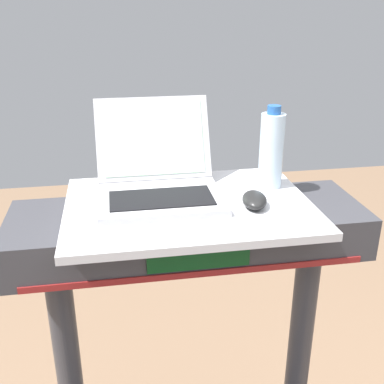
# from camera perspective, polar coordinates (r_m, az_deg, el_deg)

# --- Properties ---
(desk_board) EXTENTS (0.61, 0.44, 0.02)m
(desk_board) POSITION_cam_1_polar(r_m,az_deg,el_deg) (1.18, -0.41, -1.78)
(desk_board) COLOR silver
(desk_board) RESTS_ON treadmill_base
(laptop) EXTENTS (0.31, 0.33, 0.23)m
(laptop) POSITION_cam_1_polar(r_m,az_deg,el_deg) (1.21, -4.13, 1.73)
(laptop) COLOR #B7B7BC
(laptop) RESTS_ON desk_board
(computer_mouse) EXTENTS (0.08, 0.11, 0.03)m
(computer_mouse) POSITION_cam_1_polar(r_m,az_deg,el_deg) (1.16, 7.59, -0.95)
(computer_mouse) COLOR black
(computer_mouse) RESTS_ON desk_board
(water_bottle) EXTENTS (0.06, 0.06, 0.22)m
(water_bottle) POSITION_cam_1_polar(r_m,az_deg,el_deg) (1.27, 9.62, 5.09)
(water_bottle) COLOR silver
(water_bottle) RESTS_ON desk_board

